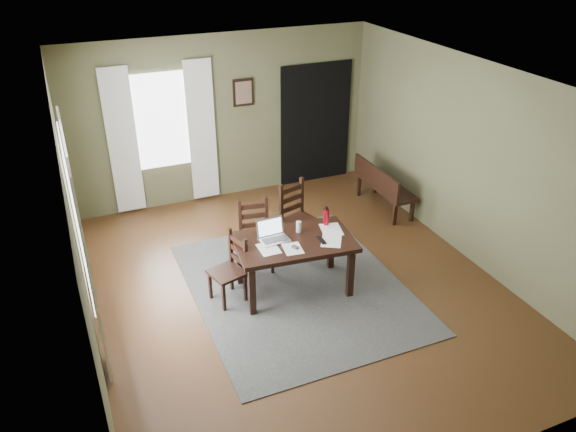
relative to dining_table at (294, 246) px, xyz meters
name	(u,v)px	position (x,y,z in m)	size (l,w,h in m)	color
ground	(297,287)	(0.05, 0.02, -0.65)	(5.00, 6.00, 0.01)	#492C16
room_shell	(298,158)	(0.05, 0.02, 1.16)	(5.02, 6.02, 2.71)	brown
rug	(297,287)	(0.05, 0.02, -0.64)	(2.60, 3.20, 0.01)	#3F3F3F
dining_table	(294,246)	(0.00, 0.00, 0.00)	(1.53, 1.01, 0.72)	black
chair_end	(230,269)	(-0.80, 0.12, -0.21)	(0.48, 0.48, 0.89)	black
chair_back_left	(256,236)	(-0.26, 0.69, -0.17)	(0.48, 0.48, 0.96)	black
chair_back_right	(298,218)	(0.45, 0.90, -0.15)	(0.55, 0.55, 1.01)	black
bench	(382,184)	(2.21, 1.53, -0.20)	(0.42, 1.31, 0.74)	black
laptop	(272,234)	(-0.23, 0.14, 0.15)	(0.37, 0.30, 0.24)	#B7B7BC
computer_mouse	(295,247)	(-0.07, -0.18, 0.10)	(0.05, 0.08, 0.03)	#3F3F42
tv_remote	(322,240)	(0.30, -0.15, 0.10)	(0.05, 0.19, 0.02)	black
drinking_glass	(299,227)	(0.13, 0.17, 0.16)	(0.07, 0.07, 0.14)	silver
water_bottle	(326,217)	(0.53, 0.20, 0.21)	(0.08, 0.08, 0.25)	#A60C1A
paper_a	(269,249)	(-0.36, -0.07, 0.09)	(0.23, 0.30, 0.00)	white
paper_b	(331,241)	(0.41, -0.20, 0.09)	(0.24, 0.31, 0.00)	white
paper_d	(331,229)	(0.54, 0.05, 0.09)	(0.25, 0.33, 0.00)	white
paper_e	(293,249)	(-0.10, -0.18, 0.09)	(0.22, 0.28, 0.00)	white
window_left	(76,218)	(-2.42, 0.22, 0.80)	(0.01, 1.30, 1.70)	white
window_back	(161,121)	(-0.95, 2.99, 0.80)	(1.00, 0.01, 1.50)	white
curtain_left_near	(91,277)	(-2.39, -0.60, 0.55)	(0.03, 0.48, 2.30)	silver
curtain_left_far	(77,205)	(-2.39, 1.04, 0.55)	(0.03, 0.48, 2.30)	silver
curtain_back_left	(123,143)	(-1.57, 2.96, 0.55)	(0.44, 0.03, 2.30)	silver
curtain_back_right	(202,132)	(-0.33, 2.96, 0.55)	(0.44, 0.03, 2.30)	silver
framed_picture	(243,92)	(0.40, 2.99, 1.10)	(0.34, 0.03, 0.44)	black
doorway_back	(316,124)	(1.70, 2.99, 0.40)	(1.30, 0.03, 2.10)	black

